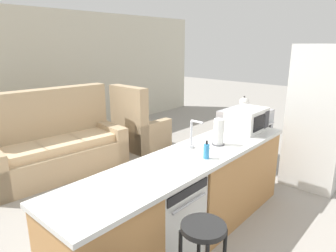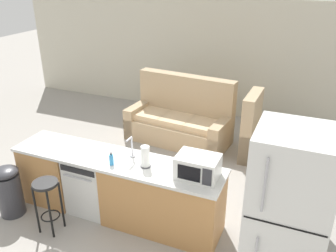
{
  "view_description": "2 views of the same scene",
  "coord_description": "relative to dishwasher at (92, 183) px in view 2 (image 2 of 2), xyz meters",
  "views": [
    {
      "loc": [
        -2.01,
        -1.63,
        1.95
      ],
      "look_at": [
        0.56,
        0.64,
        0.99
      ],
      "focal_mm": 32.0,
      "sensor_mm": 36.0,
      "label": 1
    },
    {
      "loc": [
        2.37,
        -3.47,
        3.21
      ],
      "look_at": [
        0.57,
        0.81,
        1.1
      ],
      "focal_mm": 38.0,
      "sensor_mm": 36.0,
      "label": 2
    }
  ],
  "objects": [
    {
      "name": "microwave",
      "position": [
        1.54,
        -0.0,
        0.62
      ],
      "size": [
        0.5,
        0.37,
        0.28
      ],
      "color": "white",
      "rests_on": "kitchen_counter"
    },
    {
      "name": "trash_bin",
      "position": [
        -0.99,
        -0.56,
        -0.04
      ],
      "size": [
        0.35,
        0.35,
        0.74
      ],
      "color": "#333338",
      "rests_on": "ground_plane"
    },
    {
      "name": "bar_stool",
      "position": [
        -0.25,
        -0.62,
        0.11
      ],
      "size": [
        0.32,
        0.32,
        0.74
      ],
      "color": "black",
      "rests_on": "ground_plane"
    },
    {
      "name": "refrigerator",
      "position": [
        2.6,
        -0.55,
        0.55
      ],
      "size": [
        0.72,
        0.73,
        1.94
      ],
      "color": "silver",
      "rests_on": "ground_plane"
    },
    {
      "name": "ground_plane",
      "position": [
        0.25,
        0.0,
        -0.42
      ],
      "size": [
        24.0,
        24.0,
        0.0
      ],
      "primitive_type": "plane",
      "color": "gray"
    },
    {
      "name": "soap_bottle",
      "position": [
        0.45,
        -0.16,
        0.55
      ],
      "size": [
        0.06,
        0.06,
        0.18
      ],
      "color": "#338CCC",
      "rests_on": "kitchen_counter"
    },
    {
      "name": "dishwasher",
      "position": [
        0.0,
        0.0,
        0.0
      ],
      "size": [
        0.58,
        0.61,
        0.84
      ],
      "color": "silver",
      "rests_on": "ground_plane"
    },
    {
      "name": "sink_faucet",
      "position": [
        0.59,
        0.12,
        0.61
      ],
      "size": [
        0.07,
        0.18,
        0.3
      ],
      "color": "silver",
      "rests_on": "kitchen_counter"
    },
    {
      "name": "kitchen_counter",
      "position": [
        0.49,
        0.0,
        -0.0
      ],
      "size": [
        2.94,
        0.66,
        0.9
      ],
      "color": "#B77F47",
      "rests_on": "ground_plane"
    },
    {
      "name": "stove_range",
      "position": [
        2.6,
        0.55,
        0.03
      ],
      "size": [
        0.76,
        0.68,
        0.9
      ],
      "color": "#A8AAB2",
      "rests_on": "ground_plane"
    },
    {
      "name": "wall_back",
      "position": [
        0.55,
        4.2,
        0.88
      ],
      "size": [
        10.0,
        0.06,
        2.6
      ],
      "color": "beige",
      "rests_on": "ground_plane"
    },
    {
      "name": "kettle",
      "position": [
        2.77,
        0.68,
        0.56
      ],
      "size": [
        0.21,
        0.17,
        0.19
      ],
      "color": "silver",
      "rests_on": "stove_range"
    },
    {
      "name": "couch",
      "position": [
        0.34,
        2.58,
        -0.03
      ],
      "size": [
        2.08,
        1.1,
        1.27
      ],
      "color": "tan",
      "rests_on": "ground_plane"
    },
    {
      "name": "paper_towel_roll",
      "position": [
        0.86,
        -0.03,
        0.62
      ],
      "size": [
        0.14,
        0.14,
        0.28
      ],
      "color": "#4C4C51",
      "rests_on": "kitchen_counter"
    },
    {
      "name": "armchair",
      "position": [
        1.94,
        2.42,
        -0.07
      ],
      "size": [
        0.82,
        0.87,
        1.2
      ],
      "color": "tan",
      "rests_on": "ground_plane"
    }
  ]
}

